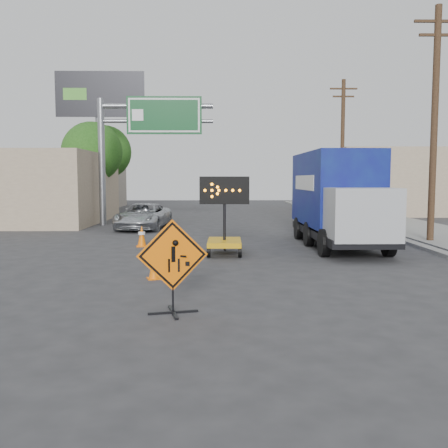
{
  "coord_description": "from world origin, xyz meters",
  "views": [
    {
      "loc": [
        -0.28,
        -9.13,
        2.52
      ],
      "look_at": [
        -0.11,
        3.09,
        1.41
      ],
      "focal_mm": 40.0,
      "sensor_mm": 36.0,
      "label": 1
    }
  ],
  "objects_px": {
    "pickup_truck": "(143,216)",
    "box_truck": "(338,204)",
    "arrow_board": "(224,237)",
    "construction_sign": "(173,264)"
  },
  "relations": [
    {
      "from": "pickup_truck",
      "to": "box_truck",
      "type": "distance_m",
      "value": 10.56
    },
    {
      "from": "box_truck",
      "to": "pickup_truck",
      "type": "bearing_deg",
      "value": 140.68
    },
    {
      "from": "construction_sign",
      "to": "arrow_board",
      "type": "relative_size",
      "value": 0.68
    },
    {
      "from": "arrow_board",
      "to": "pickup_truck",
      "type": "distance_m",
      "value": 9.44
    },
    {
      "from": "arrow_board",
      "to": "pickup_truck",
      "type": "relative_size",
      "value": 0.56
    },
    {
      "from": "construction_sign",
      "to": "box_truck",
      "type": "distance_m",
      "value": 10.73
    },
    {
      "from": "pickup_truck",
      "to": "box_truck",
      "type": "height_order",
      "value": "box_truck"
    },
    {
      "from": "arrow_board",
      "to": "box_truck",
      "type": "distance_m",
      "value": 4.8
    },
    {
      "from": "construction_sign",
      "to": "box_truck",
      "type": "xyz_separation_m",
      "value": [
        5.32,
        9.3,
        0.66
      ]
    },
    {
      "from": "construction_sign",
      "to": "pickup_truck",
      "type": "bearing_deg",
      "value": 87.26
    }
  ]
}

